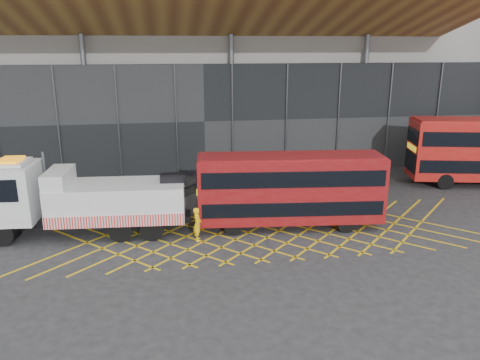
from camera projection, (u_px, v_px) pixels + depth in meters
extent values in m
plane|color=#29292C|center=(186.00, 237.00, 23.54)|extent=(120.00, 120.00, 0.00)
cube|color=yellow|center=(87.00, 243.00, 22.80)|extent=(7.16, 7.16, 0.01)
cube|color=yellow|center=(87.00, 243.00, 22.80)|extent=(7.16, 7.16, 0.01)
cube|color=yellow|center=(121.00, 240.00, 23.05)|extent=(7.16, 7.16, 0.01)
cube|color=yellow|center=(121.00, 240.00, 23.05)|extent=(7.16, 7.16, 0.01)
cube|color=yellow|center=(154.00, 238.00, 23.29)|extent=(7.16, 7.16, 0.01)
cube|color=yellow|center=(154.00, 238.00, 23.29)|extent=(7.16, 7.16, 0.01)
cube|color=yellow|center=(186.00, 236.00, 23.54)|extent=(7.16, 7.16, 0.01)
cube|color=yellow|center=(186.00, 236.00, 23.54)|extent=(7.16, 7.16, 0.01)
cube|color=yellow|center=(218.00, 234.00, 23.78)|extent=(7.16, 7.16, 0.01)
cube|color=yellow|center=(218.00, 234.00, 23.78)|extent=(7.16, 7.16, 0.01)
cube|color=yellow|center=(248.00, 233.00, 24.03)|extent=(7.16, 7.16, 0.01)
cube|color=yellow|center=(248.00, 233.00, 24.03)|extent=(7.16, 7.16, 0.01)
cube|color=yellow|center=(279.00, 231.00, 24.27)|extent=(7.16, 7.16, 0.01)
cube|color=yellow|center=(279.00, 231.00, 24.27)|extent=(7.16, 7.16, 0.01)
cube|color=yellow|center=(308.00, 229.00, 24.52)|extent=(7.16, 7.16, 0.01)
cube|color=yellow|center=(308.00, 229.00, 24.52)|extent=(7.16, 7.16, 0.01)
cube|color=yellow|center=(338.00, 227.00, 24.76)|extent=(7.16, 7.16, 0.01)
cube|color=yellow|center=(338.00, 227.00, 24.76)|extent=(7.16, 7.16, 0.01)
cube|color=yellow|center=(366.00, 225.00, 25.00)|extent=(7.16, 7.16, 0.01)
cube|color=yellow|center=(366.00, 225.00, 25.00)|extent=(7.16, 7.16, 0.01)
cube|color=yellow|center=(394.00, 223.00, 25.25)|extent=(7.16, 7.16, 0.01)
cube|color=yellow|center=(394.00, 223.00, 25.25)|extent=(7.16, 7.16, 0.01)
cube|color=yellow|center=(421.00, 222.00, 25.49)|extent=(7.16, 7.16, 0.01)
cube|color=yellow|center=(421.00, 222.00, 25.49)|extent=(7.16, 7.16, 0.01)
cube|color=gray|center=(195.00, 48.00, 39.35)|extent=(55.00, 14.00, 18.00)
cube|color=black|center=(204.00, 121.00, 33.82)|extent=(55.00, 0.80, 8.00)
cube|color=brown|center=(173.00, 6.00, 27.92)|extent=(40.00, 11.93, 4.07)
cylinder|color=#595B60|center=(88.00, 110.00, 32.13)|extent=(0.36, 0.36, 10.00)
cylinder|color=#595B60|center=(232.00, 107.00, 33.66)|extent=(0.36, 0.36, 10.00)
cylinder|color=#595B60|center=(363.00, 104.00, 35.19)|extent=(0.36, 0.36, 10.00)
cube|color=black|center=(89.00, 220.00, 23.72)|extent=(10.26, 1.77, 0.38)
cube|color=white|center=(11.00, 192.00, 22.97)|extent=(2.76, 2.86, 2.80)
cube|color=orange|center=(11.00, 160.00, 22.53)|extent=(1.05, 1.35, 0.13)
cube|color=white|center=(118.00, 200.00, 23.57)|extent=(6.83, 3.14, 1.72)
cube|color=red|center=(115.00, 222.00, 22.43)|extent=(6.65, 0.52, 0.59)
cube|color=white|center=(59.00, 178.00, 22.98)|extent=(1.25, 2.65, 0.75)
cube|color=black|center=(173.00, 179.00, 23.53)|extent=(1.32, 0.62, 0.54)
cube|color=black|center=(195.00, 188.00, 23.77)|extent=(2.37, 0.54, 1.16)
cylinder|color=black|center=(2.00, 234.00, 22.35)|extent=(1.21, 0.46, 1.18)
cylinder|color=black|center=(19.00, 217.00, 24.51)|extent=(1.21, 0.46, 1.18)
cylinder|color=black|center=(152.00, 229.00, 22.97)|extent=(1.21, 0.46, 1.18)
cylinder|color=black|center=(156.00, 213.00, 25.13)|extent=(1.21, 0.46, 1.18)
cylinder|color=#595B60|center=(45.00, 174.00, 23.95)|extent=(0.15, 0.15, 2.37)
cube|color=maroon|center=(290.00, 188.00, 24.24)|extent=(9.72, 3.13, 3.37)
cube|color=black|center=(290.00, 203.00, 24.46)|extent=(9.35, 3.16, 0.74)
cube|color=black|center=(291.00, 174.00, 24.03)|extent=(9.35, 3.16, 0.83)
cube|color=black|center=(198.00, 204.00, 24.16)|extent=(0.25, 1.95, 1.13)
cube|color=black|center=(197.00, 175.00, 23.74)|extent=(0.25, 1.95, 0.83)
cube|color=yellow|center=(197.00, 188.00, 23.93)|extent=(0.21, 1.55, 0.30)
cube|color=maroon|center=(291.00, 156.00, 23.77)|extent=(9.52, 2.94, 0.10)
cylinder|color=black|center=(233.00, 227.00, 23.61)|extent=(0.92, 0.35, 0.90)
cylinder|color=black|center=(231.00, 213.00, 25.45)|extent=(0.92, 0.35, 0.90)
cylinder|color=black|center=(346.00, 224.00, 23.96)|extent=(0.92, 0.35, 0.90)
cylinder|color=black|center=(336.00, 211.00, 25.80)|extent=(0.92, 0.35, 0.90)
cube|color=black|center=(410.00, 161.00, 32.02)|extent=(0.56, 2.24, 1.32)
cube|color=black|center=(413.00, 135.00, 31.53)|extent=(0.56, 2.24, 0.97)
cube|color=yellow|center=(412.00, 147.00, 31.76)|extent=(0.45, 1.78, 0.36)
cylinder|color=black|center=(445.00, 182.00, 31.11)|extent=(1.10, 0.53, 1.06)
cylinder|color=black|center=(433.00, 173.00, 33.31)|extent=(1.10, 0.53, 1.06)
imported|color=yellow|center=(197.00, 224.00, 22.88)|extent=(0.45, 0.64, 1.69)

